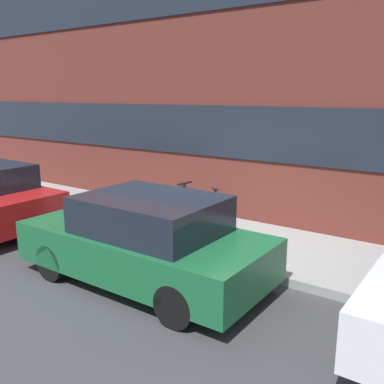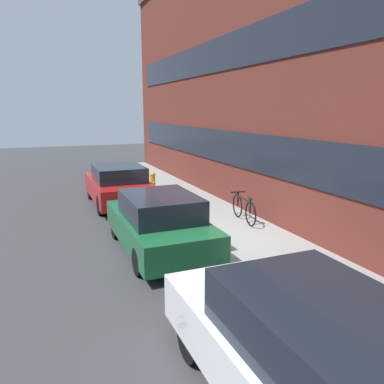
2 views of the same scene
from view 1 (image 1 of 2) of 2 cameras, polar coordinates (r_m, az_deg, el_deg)
name	(u,v)px [view 1 (image 1 of 2)]	position (r m, az deg, el deg)	size (l,w,h in m)	color
ground_plane	(196,263)	(7.36, 0.60, -9.43)	(56.00, 56.00, 0.00)	#38383A
sidewalk_strip	(231,240)	(8.26, 5.22, -6.41)	(28.00, 2.33, 0.14)	gray
rowhouse_facade	(277,2)	(9.39, 11.22, 23.63)	(28.00, 1.02, 9.13)	maroon
parked_car_green	(146,240)	(6.46, -6.19, -6.42)	(3.84, 1.74, 1.36)	#195B33
fire_hydrant	(18,187)	(11.52, -22.14, 0.66)	(0.47, 0.26, 0.78)	gold
bicycle	(200,203)	(9.12, 1.05, -1.46)	(1.60, 0.44, 0.78)	black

